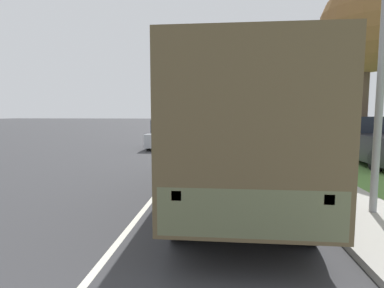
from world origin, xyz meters
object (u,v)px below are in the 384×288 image
(car_third_ahead, at_px, (201,122))
(pickup_truck, at_px, (374,142))
(lamp_post, at_px, (372,23))
(car_nearest_ahead, at_px, (167,135))
(car_second_ahead, at_px, (219,125))
(military_truck, at_px, (236,130))

(car_third_ahead, height_order, pickup_truck, pickup_truck)
(lamp_post, bearing_deg, car_third_ahead, 97.98)
(car_nearest_ahead, height_order, car_second_ahead, car_second_ahead)
(car_third_ahead, distance_m, lamp_post, 43.23)
(car_nearest_ahead, bearing_deg, pickup_truck, -26.61)
(military_truck, distance_m, car_second_ahead, 27.32)
(car_third_ahead, bearing_deg, lamp_post, -82.02)
(car_nearest_ahead, xyz_separation_m, lamp_post, (6.13, -11.91, 3.06))
(car_nearest_ahead, distance_m, pickup_truck, 10.89)
(car_nearest_ahead, bearing_deg, car_third_ahead, 89.73)
(car_third_ahead, bearing_deg, military_truck, -85.23)
(military_truck, height_order, lamp_post, lamp_post)
(military_truck, xyz_separation_m, car_third_ahead, (-3.48, 41.76, -1.00))
(military_truck, bearing_deg, car_nearest_ahead, 108.31)
(car_third_ahead, distance_m, pickup_truck, 36.94)
(car_second_ahead, xyz_separation_m, car_third_ahead, (-2.93, 14.46, -0.05))
(pickup_truck, bearing_deg, military_truck, -135.14)
(car_second_ahead, bearing_deg, military_truck, -88.84)
(car_second_ahead, bearing_deg, car_nearest_ahead, -100.66)
(car_nearest_ahead, distance_m, car_third_ahead, 30.80)
(military_truck, bearing_deg, pickup_truck, 44.86)
(car_second_ahead, distance_m, car_third_ahead, 14.75)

